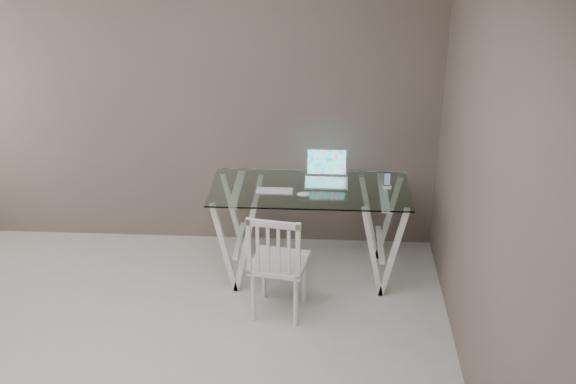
# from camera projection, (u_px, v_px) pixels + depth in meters

# --- Properties ---
(room) EXTENTS (4.50, 4.52, 2.71)m
(room) POSITION_uv_depth(u_px,v_px,m) (93.00, 146.00, 3.57)
(room) COLOR #B7B4B0
(room) RESTS_ON ground
(desk) EXTENTS (1.50, 0.70, 0.75)m
(desk) POSITION_uv_depth(u_px,v_px,m) (310.00, 231.00, 5.59)
(desk) COLOR silver
(desk) RESTS_ON ground
(chair) EXTENTS (0.43, 0.43, 0.83)m
(chair) POSITION_uv_depth(u_px,v_px,m) (277.00, 261.00, 5.02)
(chair) COLOR white
(chair) RESTS_ON ground
(laptop) EXTENTS (0.33, 0.31, 0.22)m
(laptop) POSITION_uv_depth(u_px,v_px,m) (326.00, 174.00, 5.54)
(laptop) COLOR silver
(laptop) RESTS_ON desk
(keyboard) EXTENTS (0.29, 0.12, 0.01)m
(keyboard) POSITION_uv_depth(u_px,v_px,m) (274.00, 191.00, 5.38)
(keyboard) COLOR silver
(keyboard) RESTS_ON desk
(mouse) EXTENTS (0.10, 0.06, 0.03)m
(mouse) POSITION_uv_depth(u_px,v_px,m) (304.00, 194.00, 5.30)
(mouse) COLOR silver
(mouse) RESTS_ON desk
(phone_dock) EXTENTS (0.06, 0.06, 0.12)m
(phone_dock) POSITION_uv_depth(u_px,v_px,m) (387.00, 183.00, 5.44)
(phone_dock) COLOR white
(phone_dock) RESTS_ON desk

